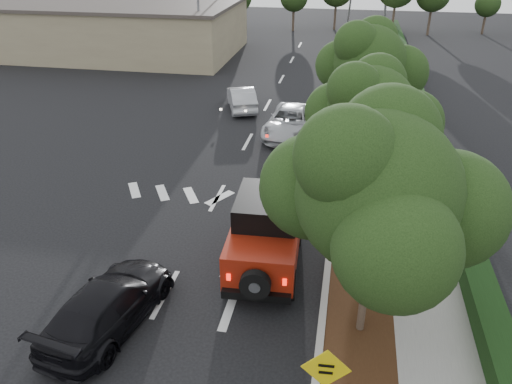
% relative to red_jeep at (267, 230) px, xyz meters
% --- Properties ---
extents(ground, '(120.00, 120.00, 0.00)m').
position_rel_red_jeep_xyz_m(ground, '(-2.65, -2.12, -1.19)').
color(ground, black).
rests_on(ground, ground).
extents(curb, '(0.20, 70.00, 0.15)m').
position_rel_red_jeep_xyz_m(curb, '(1.95, 9.88, -1.12)').
color(curb, '#9E9B93').
rests_on(curb, ground).
extents(planting_strip, '(1.80, 70.00, 0.12)m').
position_rel_red_jeep_xyz_m(planting_strip, '(2.95, 9.88, -1.13)').
color(planting_strip, black).
rests_on(planting_strip, ground).
extents(sidewalk, '(2.00, 70.00, 0.12)m').
position_rel_red_jeep_xyz_m(sidewalk, '(4.85, 9.88, -1.13)').
color(sidewalk, gray).
rests_on(sidewalk, ground).
extents(hedge, '(0.80, 70.00, 0.80)m').
position_rel_red_jeep_xyz_m(hedge, '(6.25, 9.88, -0.79)').
color(hedge, black).
rests_on(hedge, ground).
extents(commercial_building, '(22.00, 12.00, 4.00)m').
position_rel_red_jeep_xyz_m(commercial_building, '(-18.65, 27.88, 0.81)').
color(commercial_building, '#83765B').
rests_on(commercial_building, ground).
extents(transmission_tower, '(7.00, 4.00, 28.00)m').
position_rel_red_jeep_xyz_m(transmission_tower, '(3.35, 45.88, -1.19)').
color(transmission_tower, slate).
rests_on(transmission_tower, ground).
extents(street_tree_near, '(3.80, 3.80, 5.92)m').
position_rel_red_jeep_xyz_m(street_tree_near, '(2.95, -2.62, -1.19)').
color(street_tree_near, black).
rests_on(street_tree_near, ground).
extents(street_tree_mid, '(3.20, 3.20, 5.32)m').
position_rel_red_jeep_xyz_m(street_tree_mid, '(2.95, 4.38, -1.19)').
color(street_tree_mid, black).
rests_on(street_tree_mid, ground).
extents(street_tree_far, '(3.40, 3.40, 5.62)m').
position_rel_red_jeep_xyz_m(street_tree_far, '(2.95, 10.88, -1.19)').
color(street_tree_far, black).
rests_on(street_tree_far, ground).
extents(light_pole_a, '(2.00, 0.22, 9.00)m').
position_rel_red_jeep_xyz_m(light_pole_a, '(-9.15, 23.88, -1.19)').
color(light_pole_a, slate).
rests_on(light_pole_a, ground).
extents(light_pole_b, '(2.00, 0.22, 9.00)m').
position_rel_red_jeep_xyz_m(light_pole_b, '(-10.15, 35.88, -1.19)').
color(light_pole_b, slate).
rests_on(light_pole_b, ground).
extents(red_jeep, '(2.23, 4.66, 2.34)m').
position_rel_red_jeep_xyz_m(red_jeep, '(0.00, 0.00, 0.00)').
color(red_jeep, black).
rests_on(red_jeep, ground).
extents(silver_suv_ahead, '(2.65, 5.13, 1.38)m').
position_rel_red_jeep_xyz_m(silver_suv_ahead, '(-0.67, 11.30, -0.50)').
color(silver_suv_ahead, '#ADAFB5').
rests_on(silver_suv_ahead, ground).
extents(black_suv_oncoming, '(2.58, 4.79, 1.32)m').
position_rel_red_jeep_xyz_m(black_suv_oncoming, '(-3.65, -3.56, -0.53)').
color(black_suv_oncoming, black).
rests_on(black_suv_oncoming, ground).
extents(silver_sedan_oncoming, '(2.65, 4.28, 1.33)m').
position_rel_red_jeep_xyz_m(silver_sedan_oncoming, '(-4.03, 14.87, -0.52)').
color(silver_sedan_oncoming, '#A4A5AB').
rests_on(silver_sedan_oncoming, ground).
extents(parked_suv, '(4.62, 2.19, 1.53)m').
position_rel_red_jeep_xyz_m(parked_suv, '(-9.96, 24.38, -0.43)').
color(parked_suv, '#9B9DA3').
rests_on(parked_suv, ground).
extents(speed_hump_sign, '(1.00, 0.11, 2.13)m').
position_rel_red_jeep_xyz_m(speed_hump_sign, '(2.15, -5.69, 0.29)').
color(speed_hump_sign, slate).
rests_on(speed_hump_sign, ground).
extents(terracotta_planter, '(0.79, 0.79, 1.38)m').
position_rel_red_jeep_xyz_m(terracotta_planter, '(4.97, 1.14, -0.26)').
color(terracotta_planter, brown).
rests_on(terracotta_planter, ground).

